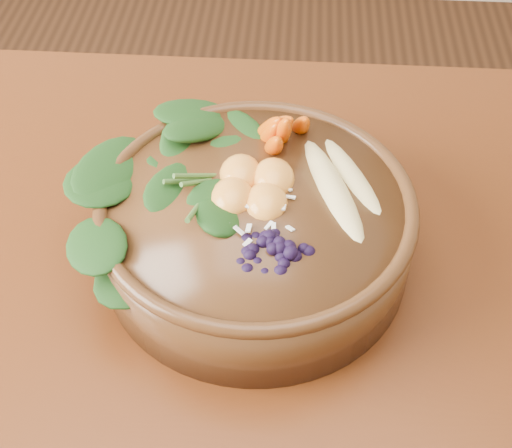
# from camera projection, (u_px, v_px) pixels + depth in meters

# --- Properties ---
(dining_table) EXTENTS (1.60, 0.90, 0.75)m
(dining_table) POSITION_uv_depth(u_px,v_px,m) (203.00, 368.00, 0.77)
(dining_table) COLOR #331C0C
(dining_table) RESTS_ON ground
(stoneware_bowl) EXTENTS (0.40, 0.40, 0.08)m
(stoneware_bowl) POSITION_uv_depth(u_px,v_px,m) (256.00, 231.00, 0.72)
(stoneware_bowl) COLOR #512F17
(stoneware_bowl) RESTS_ON dining_table
(kale_heap) EXTENTS (0.25, 0.24, 0.05)m
(kale_heap) POSITION_uv_depth(u_px,v_px,m) (192.00, 149.00, 0.71)
(kale_heap) COLOR #1B4315
(kale_heap) RESTS_ON stoneware_bowl
(carrot_cluster) EXTENTS (0.08, 0.08, 0.09)m
(carrot_cluster) POSITION_uv_depth(u_px,v_px,m) (288.00, 105.00, 0.73)
(carrot_cluster) COLOR #D35003
(carrot_cluster) RESTS_ON stoneware_bowl
(banana_halves) EXTENTS (0.11, 0.18, 0.03)m
(banana_halves) POSITION_uv_depth(u_px,v_px,m) (344.00, 170.00, 0.70)
(banana_halves) COLOR #E0CC84
(banana_halves) RESTS_ON stoneware_bowl
(mandarin_cluster) EXTENTS (0.12, 0.12, 0.03)m
(mandarin_cluster) POSITION_uv_depth(u_px,v_px,m) (253.00, 175.00, 0.69)
(mandarin_cluster) COLOR orange
(mandarin_cluster) RESTS_ON stoneware_bowl
(blueberry_pile) EXTENTS (0.17, 0.15, 0.04)m
(blueberry_pile) POSITION_uv_depth(u_px,v_px,m) (278.00, 233.00, 0.63)
(blueberry_pile) COLOR black
(blueberry_pile) RESTS_ON stoneware_bowl
(coconut_flakes) EXTENTS (0.12, 0.10, 0.01)m
(coconut_flakes) POSITION_uv_depth(u_px,v_px,m) (264.00, 213.00, 0.68)
(coconut_flakes) COLOR white
(coconut_flakes) RESTS_ON stoneware_bowl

